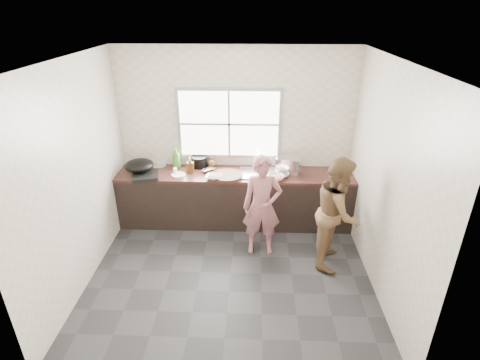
{
  "coord_description": "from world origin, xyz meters",
  "views": [
    {
      "loc": [
        0.27,
        -3.92,
        3.23
      ],
      "look_at": [
        0.1,
        0.65,
        1.05
      ],
      "focal_mm": 28.0,
      "sensor_mm": 36.0,
      "label": 1
    }
  ],
  "objects_px": {
    "person_side": "(338,212)",
    "pot_lid_right": "(159,166)",
    "cutting_board": "(228,176)",
    "bowl_held": "(283,175)",
    "bottle_green": "(176,158)",
    "black_pot": "(199,162)",
    "bowl_mince": "(214,177)",
    "bowl_crabs": "(276,178)",
    "bottle_brown_short": "(212,162)",
    "burner": "(145,176)",
    "wok": "(139,165)",
    "glass_jar": "(175,171)",
    "bottle_brown_tall": "(190,165)",
    "plate_food": "(178,175)",
    "woman": "(262,209)",
    "pot_lid_left": "(143,173)",
    "dish_rack": "(289,166)"
  },
  "relations": [
    {
      "from": "woman",
      "to": "person_side",
      "type": "height_order",
      "value": "person_side"
    },
    {
      "from": "burner",
      "to": "pot_lid_right",
      "type": "distance_m",
      "value": 0.45
    },
    {
      "from": "bowl_mince",
      "to": "burner",
      "type": "height_order",
      "value": "bowl_mince"
    },
    {
      "from": "person_side",
      "to": "bottle_brown_short",
      "type": "distance_m",
      "value": 2.14
    },
    {
      "from": "wok",
      "to": "pot_lid_right",
      "type": "distance_m",
      "value": 0.4
    },
    {
      "from": "burner",
      "to": "pot_lid_right",
      "type": "relative_size",
      "value": 1.68
    },
    {
      "from": "wok",
      "to": "pot_lid_right",
      "type": "bearing_deg",
      "value": 54.55
    },
    {
      "from": "bottle_green",
      "to": "wok",
      "type": "height_order",
      "value": "bottle_green"
    },
    {
      "from": "bottle_brown_tall",
      "to": "pot_lid_right",
      "type": "distance_m",
      "value": 0.58
    },
    {
      "from": "bowl_crabs",
      "to": "black_pot",
      "type": "distance_m",
      "value": 1.28
    },
    {
      "from": "person_side",
      "to": "bottle_brown_short",
      "type": "xyz_separation_m",
      "value": [
        -1.77,
        1.19,
        0.18
      ]
    },
    {
      "from": "bowl_mince",
      "to": "bowl_crabs",
      "type": "distance_m",
      "value": 0.93
    },
    {
      "from": "bowl_crabs",
      "to": "bowl_held",
      "type": "xyz_separation_m",
      "value": [
        0.11,
        0.11,
        0.0
      ]
    },
    {
      "from": "bowl_held",
      "to": "burner",
      "type": "height_order",
      "value": "bowl_held"
    },
    {
      "from": "pot_lid_right",
      "to": "pot_lid_left",
      "type": "bearing_deg",
      "value": -124.94
    },
    {
      "from": "person_side",
      "to": "bottle_brown_tall",
      "type": "bearing_deg",
      "value": 80.06
    },
    {
      "from": "plate_food",
      "to": "bottle_brown_tall",
      "type": "xyz_separation_m",
      "value": [
        0.16,
        0.14,
        0.1
      ]
    },
    {
      "from": "bowl_crabs",
      "to": "black_pot",
      "type": "xyz_separation_m",
      "value": [
        -1.2,
        0.44,
        0.05
      ]
    },
    {
      "from": "bowl_crabs",
      "to": "black_pot",
      "type": "relative_size",
      "value": 0.82
    },
    {
      "from": "cutting_board",
      "to": "bowl_held",
      "type": "xyz_separation_m",
      "value": [
        0.83,
        0.05,
        0.01
      ]
    },
    {
      "from": "bowl_crabs",
      "to": "person_side",
      "type": "bearing_deg",
      "value": -44.32
    },
    {
      "from": "dish_rack",
      "to": "bowl_mince",
      "type": "bearing_deg",
      "value": -150.77
    },
    {
      "from": "plate_food",
      "to": "bottle_brown_short",
      "type": "height_order",
      "value": "bottle_brown_short"
    },
    {
      "from": "bottle_green",
      "to": "pot_lid_right",
      "type": "xyz_separation_m",
      "value": [
        -0.3,
        0.04,
        -0.16
      ]
    },
    {
      "from": "bottle_brown_tall",
      "to": "bottle_brown_short",
      "type": "xyz_separation_m",
      "value": [
        0.31,
        0.2,
        -0.03
      ]
    },
    {
      "from": "person_side",
      "to": "glass_jar",
      "type": "xyz_separation_m",
      "value": [
        -2.3,
        0.92,
        0.14
      ]
    },
    {
      "from": "bowl_crabs",
      "to": "glass_jar",
      "type": "bearing_deg",
      "value": 173.68
    },
    {
      "from": "pot_lid_left",
      "to": "black_pot",
      "type": "bearing_deg",
      "value": 18.2
    },
    {
      "from": "bottle_brown_short",
      "to": "burner",
      "type": "xyz_separation_m",
      "value": [
        -0.95,
        -0.44,
        -0.05
      ]
    },
    {
      "from": "black_pot",
      "to": "wok",
      "type": "relative_size",
      "value": 0.54
    },
    {
      "from": "bottle_brown_short",
      "to": "dish_rack",
      "type": "xyz_separation_m",
      "value": [
        1.2,
        -0.22,
        0.06
      ]
    },
    {
      "from": "bottle_green",
      "to": "plate_food",
      "type": "bearing_deg",
      "value": -75.49
    },
    {
      "from": "woman",
      "to": "plate_food",
      "type": "relative_size",
      "value": 6.27
    },
    {
      "from": "wok",
      "to": "bottle_brown_tall",
      "type": "bearing_deg",
      "value": 8.24
    },
    {
      "from": "cutting_board",
      "to": "bottle_green",
      "type": "bearing_deg",
      "value": 157.96
    },
    {
      "from": "plate_food",
      "to": "woman",
      "type": "bearing_deg",
      "value": -27.55
    },
    {
      "from": "plate_food",
      "to": "burner",
      "type": "distance_m",
      "value": 0.49
    },
    {
      "from": "plate_food",
      "to": "bottle_brown_short",
      "type": "bearing_deg",
      "value": 36.12
    },
    {
      "from": "woman",
      "to": "black_pot",
      "type": "height_order",
      "value": "woman"
    },
    {
      "from": "person_side",
      "to": "pot_lid_right",
      "type": "bearing_deg",
      "value": 81.06
    },
    {
      "from": "bottle_brown_short",
      "to": "pot_lid_left",
      "type": "distance_m",
      "value": 1.07
    },
    {
      "from": "dish_rack",
      "to": "pot_lid_right",
      "type": "height_order",
      "value": "dish_rack"
    },
    {
      "from": "plate_food",
      "to": "glass_jar",
      "type": "xyz_separation_m",
      "value": [
        -0.06,
        0.07,
        0.04
      ]
    },
    {
      "from": "woman",
      "to": "black_pot",
      "type": "bearing_deg",
      "value": 133.41
    },
    {
      "from": "bowl_crabs",
      "to": "bottle_brown_tall",
      "type": "height_order",
      "value": "bottle_brown_tall"
    },
    {
      "from": "woman",
      "to": "glass_jar",
      "type": "xyz_separation_m",
      "value": [
        -1.32,
        0.73,
        0.23
      ]
    },
    {
      "from": "cutting_board",
      "to": "wok",
      "type": "bearing_deg",
      "value": 177.08
    },
    {
      "from": "burner",
      "to": "wok",
      "type": "height_order",
      "value": "wok"
    },
    {
      "from": "bowl_held",
      "to": "black_pot",
      "type": "bearing_deg",
      "value": 165.77
    },
    {
      "from": "plate_food",
      "to": "wok",
      "type": "distance_m",
      "value": 0.61
    }
  ]
}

